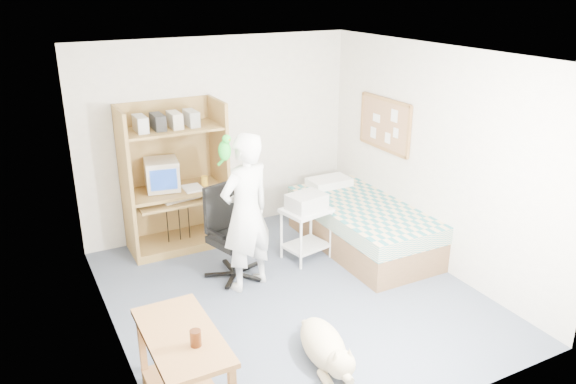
% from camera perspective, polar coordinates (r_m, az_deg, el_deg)
% --- Properties ---
extents(floor, '(4.00, 4.00, 0.00)m').
position_cam_1_polar(floor, '(6.06, 0.47, -10.36)').
color(floor, '#464F5F').
rests_on(floor, ground).
extents(wall_back, '(3.60, 0.02, 2.50)m').
position_cam_1_polar(wall_back, '(7.26, -7.00, 5.59)').
color(wall_back, silver).
rests_on(wall_back, floor).
extents(wall_right, '(0.02, 4.00, 2.50)m').
position_cam_1_polar(wall_right, '(6.52, 14.62, 3.31)').
color(wall_right, silver).
rests_on(wall_right, floor).
extents(wall_left, '(0.02, 4.00, 2.50)m').
position_cam_1_polar(wall_left, '(4.98, -18.09, -2.50)').
color(wall_left, silver).
rests_on(wall_left, floor).
extents(ceiling, '(3.60, 4.00, 0.02)m').
position_cam_1_polar(ceiling, '(5.22, 0.55, 13.83)').
color(ceiling, white).
rests_on(ceiling, wall_back).
extents(computer_hutch, '(1.20, 0.63, 1.80)m').
position_cam_1_polar(computer_hutch, '(6.94, -11.46, 0.90)').
color(computer_hutch, brown).
rests_on(computer_hutch, floor).
extents(bed, '(1.02, 2.02, 0.66)m').
position_cam_1_polar(bed, '(7.00, 7.51, -3.37)').
color(bed, brown).
rests_on(bed, floor).
extents(side_desk, '(0.50, 1.00, 0.75)m').
position_cam_1_polar(side_desk, '(4.37, -10.54, -16.76)').
color(side_desk, brown).
rests_on(side_desk, floor).
extents(corkboard, '(0.04, 0.94, 0.66)m').
position_cam_1_polar(corkboard, '(7.11, 9.78, 6.80)').
color(corkboard, '#8B5F3E').
rests_on(corkboard, wall_right).
extents(office_chair, '(0.59, 0.59, 1.03)m').
position_cam_1_polar(office_chair, '(6.29, -5.84, -5.38)').
color(office_chair, black).
rests_on(office_chair, floor).
extents(person, '(0.72, 0.57, 1.72)m').
position_cam_1_polar(person, '(5.85, -4.29, -2.12)').
color(person, white).
rests_on(person, floor).
extents(parrot, '(0.13, 0.22, 0.35)m').
position_cam_1_polar(parrot, '(5.56, -6.42, 4.36)').
color(parrot, '#159515').
rests_on(parrot, person).
extents(dog, '(0.45, 1.05, 0.39)m').
position_cam_1_polar(dog, '(5.02, 3.83, -15.43)').
color(dog, tan).
rests_on(dog, floor).
extents(printer_cart, '(0.60, 0.52, 0.63)m').
position_cam_1_polar(printer_cart, '(6.62, 1.86, -3.42)').
color(printer_cart, silver).
rests_on(printer_cart, floor).
extents(printer, '(0.47, 0.40, 0.18)m').
position_cam_1_polar(printer, '(6.50, 1.89, -0.98)').
color(printer, '#BABAB5').
rests_on(printer, printer_cart).
extents(crt_monitor, '(0.44, 0.46, 0.36)m').
position_cam_1_polar(crt_monitor, '(6.87, -12.69, 1.74)').
color(crt_monitor, beige).
rests_on(crt_monitor, computer_hutch).
extents(keyboard, '(0.47, 0.23, 0.03)m').
position_cam_1_polar(keyboard, '(6.86, -10.78, -0.65)').
color(keyboard, beige).
rests_on(keyboard, computer_hutch).
extents(pencil_cup, '(0.08, 0.08, 0.12)m').
position_cam_1_polar(pencil_cup, '(6.96, -8.47, 1.14)').
color(pencil_cup, gold).
rests_on(pencil_cup, computer_hutch).
extents(drink_glass, '(0.08, 0.08, 0.12)m').
position_cam_1_polar(drink_glass, '(4.06, -9.37, -14.44)').
color(drink_glass, '#3C1B09').
rests_on(drink_glass, side_desk).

